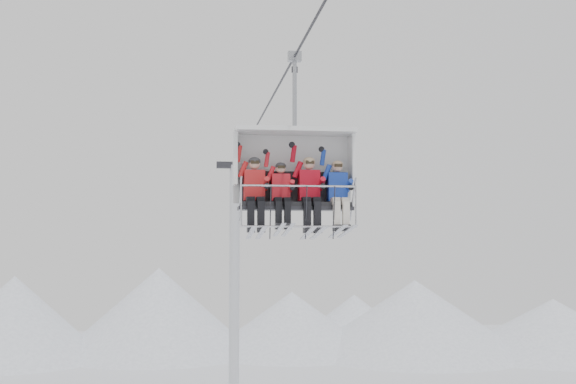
{
  "coord_description": "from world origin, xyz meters",
  "views": [
    {
      "loc": [
        -2.24,
        -16.98,
        9.12
      ],
      "look_at": [
        0.0,
        0.0,
        10.31
      ],
      "focal_mm": 45.0,
      "sensor_mm": 36.0,
      "label": 1
    }
  ],
  "objects": [
    {
      "name": "skier_far_left",
      "position": [
        -0.91,
        -1.3,
        10.26
      ],
      "size": [
        0.45,
        1.69,
        1.78
      ],
      "color": "red",
      "rests_on": "chairlift_carrier"
    },
    {
      "name": "chairlift_carrier",
      "position": [
        0.0,
        -1.0,
        10.74
      ],
      "size": [
        2.7,
        1.17,
        3.98
      ],
      "color": "black",
      "rests_on": "haul_cable"
    },
    {
      "name": "skier_center_right",
      "position": [
        0.31,
        -1.3,
        10.26
      ],
      "size": [
        0.46,
        1.69,
        1.81
      ],
      "color": "#B00B1B",
      "rests_on": "chairlift_carrier"
    },
    {
      "name": "skier_center_left",
      "position": [
        -0.32,
        -1.32,
        10.21
      ],
      "size": [
        0.4,
        1.69,
        1.61
      ],
      "color": "red",
      "rests_on": "chairlift_carrier"
    },
    {
      "name": "skier_far_right",
      "position": [
        0.95,
        -1.31,
        10.23
      ],
      "size": [
        0.43,
        1.69,
        1.7
      ],
      "color": "#1837A0",
      "rests_on": "chairlift_carrier"
    },
    {
      "name": "ridgeline",
      "position": [
        -1.58,
        42.05,
        2.84
      ],
      "size": [
        72.0,
        21.0,
        7.0
      ],
      "color": "white",
      "rests_on": "ground"
    },
    {
      "name": "lift_tower_right",
      "position": [
        0.0,
        22.0,
        5.78
      ],
      "size": [
        2.0,
        1.8,
        13.48
      ],
      "color": "silver",
      "rests_on": "ground"
    },
    {
      "name": "haul_cable",
      "position": [
        0.0,
        0.0,
        13.3
      ],
      "size": [
        0.06,
        50.0,
        0.06
      ],
      "primitive_type": "cylinder",
      "rotation": [
        1.57,
        0.0,
        0.0
      ],
      "color": "#2C2C31",
      "rests_on": "lift_tower_left"
    }
  ]
}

